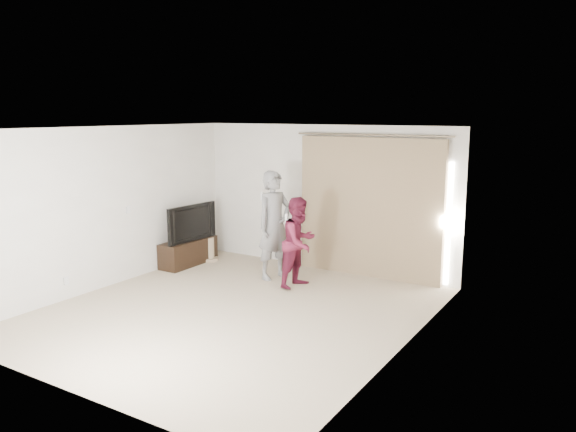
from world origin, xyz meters
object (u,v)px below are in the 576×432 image
object	(u,v)px
tv	(188,222)
person_man	(274,225)
tv_console	(189,252)
person_woman	(299,242)

from	to	relation	value
tv	person_man	world-z (taller)	person_man
tv	person_man	bearing A→B (deg)	-82.99
tv_console	tv	size ratio (longest dim) A/B	1.04
tv	person_man	size ratio (longest dim) A/B	0.63
tv	person_woman	distance (m)	2.46
person_man	tv_console	bearing A→B (deg)	-176.83
tv_console	tv	world-z (taller)	tv
tv_console	person_man	distance (m)	1.98
tv	person_man	xyz separation A→B (m)	(1.86, 0.10, 0.12)
tv	person_man	distance (m)	1.86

